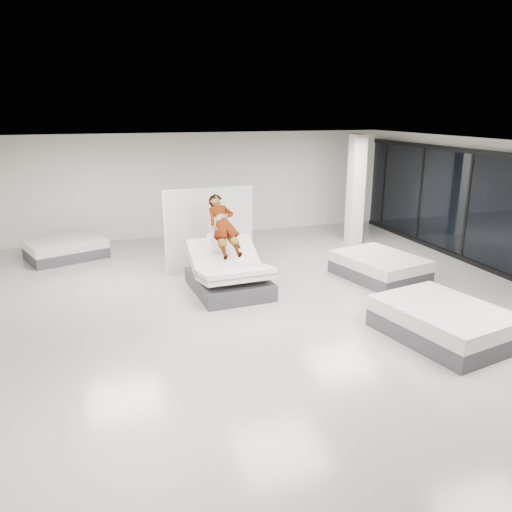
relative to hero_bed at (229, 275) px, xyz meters
name	(u,v)px	position (x,y,z in m)	size (l,w,h in m)	color
room	(283,236)	(0.64, -1.62, 1.22)	(14.00, 14.04, 3.20)	#A19E98
hero_bed	(229,275)	(0.00, 0.00, 0.00)	(1.63, 2.09, 1.20)	#3F3E44
person	(224,234)	(-0.02, 0.31, 0.85)	(0.61, 0.40, 1.68)	slate
remote	(238,246)	(0.22, -0.02, 0.65)	(0.05, 0.14, 0.03)	black
divider_panel	(210,230)	(-0.03, 1.64, 0.66)	(2.28, 0.10, 2.07)	silver
flat_bed_right_far	(379,267)	(3.65, -0.22, -0.10)	(1.91, 2.29, 0.55)	#3F3E44
flat_bed_right_near	(443,322)	(2.98, -3.43, -0.08)	(2.02, 2.44, 0.59)	#3F3E44
flat_bed_left_far	(66,249)	(-3.53, 3.85, -0.11)	(2.28, 1.99, 0.52)	#3F3E44
column	(356,190)	(4.64, 2.88, 1.22)	(0.40, 0.40, 3.20)	white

